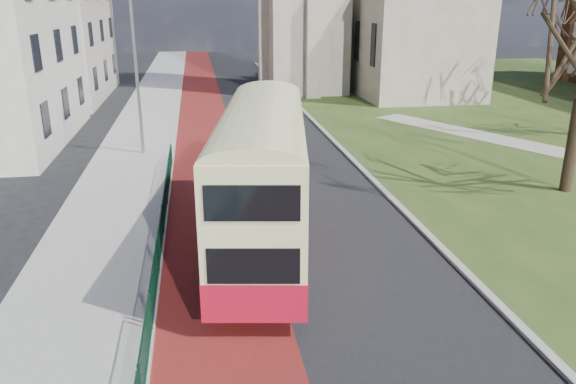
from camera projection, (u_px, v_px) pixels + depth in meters
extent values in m
plane|color=black|center=(275.00, 341.00, 13.50)|extent=(160.00, 160.00, 0.00)
cube|color=black|center=(253.00, 142.00, 32.40)|extent=(9.00, 120.00, 0.01)
cube|color=#591414|center=(206.00, 144.00, 31.99)|extent=(3.40, 120.00, 0.01)
cube|color=gray|center=(137.00, 145.00, 31.40)|extent=(4.00, 120.00, 0.12)
cube|color=#999993|center=(174.00, 144.00, 31.70)|extent=(0.25, 120.00, 0.13)
cube|color=#999993|center=(323.00, 130.00, 34.94)|extent=(0.25, 80.00, 0.13)
cylinder|color=#0C3824|center=(156.00, 240.00, 16.43)|extent=(0.04, 24.00, 0.04)
cylinder|color=#0C3824|center=(159.00, 269.00, 16.74)|extent=(0.04, 24.00, 0.04)
cube|color=gray|center=(399.00, 39.00, 50.02)|extent=(9.00, 18.00, 9.00)
cube|color=#BFB3A1|center=(37.00, 30.00, 45.07)|extent=(10.00, 16.00, 11.00)
cylinder|color=gray|center=(137.00, 76.00, 28.29)|extent=(0.16, 0.16, 8.00)
cube|color=#B21027|center=(264.00, 219.00, 18.29)|extent=(4.24, 11.16, 0.99)
cube|color=beige|center=(263.00, 162.00, 17.66)|extent=(4.21, 11.10, 2.87)
cube|color=black|center=(226.00, 186.00, 18.23)|extent=(1.49, 8.83, 0.94)
cube|color=black|center=(302.00, 186.00, 18.23)|extent=(1.49, 8.83, 0.94)
cube|color=black|center=(223.00, 143.00, 17.47)|extent=(1.63, 9.69, 0.89)
cube|color=black|center=(302.00, 143.00, 17.47)|extent=(1.63, 9.69, 0.89)
cube|color=black|center=(269.00, 147.00, 23.08)|extent=(2.21, 0.44, 1.04)
cube|color=black|center=(268.00, 111.00, 22.59)|extent=(2.21, 0.44, 0.89)
cube|color=orange|center=(268.00, 97.00, 22.41)|extent=(1.76, 0.38, 0.30)
cylinder|color=black|center=(239.00, 196.00, 21.95)|extent=(0.46, 1.06, 1.03)
cylinder|color=black|center=(297.00, 196.00, 21.95)|extent=(0.46, 1.06, 1.03)
cylinder|color=black|center=(217.00, 280.00, 15.36)|extent=(0.46, 1.06, 1.03)
cylinder|color=black|center=(301.00, 280.00, 15.36)|extent=(0.46, 1.06, 1.03)
cylinder|color=#312418|center=(572.00, 146.00, 23.37)|extent=(0.64, 0.64, 3.95)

